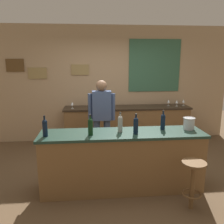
{
  "coord_description": "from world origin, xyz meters",
  "views": [
    {
      "loc": [
        -0.48,
        -3.76,
        1.99
      ],
      "look_at": [
        -0.08,
        0.45,
        1.05
      ],
      "focal_mm": 37.62,
      "sensor_mm": 36.0,
      "label": 1
    }
  ],
  "objects_px": {
    "wine_bottle_c": "(120,123)",
    "wine_glass_b": "(104,102)",
    "bar_stool": "(193,177)",
    "wine_bottle_b": "(90,126)",
    "wine_bottle_e": "(163,121)",
    "wine_glass_a": "(72,104)",
    "bartender": "(102,116)",
    "wine_bottle_a": "(45,127)",
    "wine_glass_d": "(177,102)",
    "wine_glass_e": "(183,101)",
    "wine_bottle_d": "(136,125)",
    "wine_glass_c": "(169,101)",
    "ice_bucket": "(189,123)"
  },
  "relations": [
    {
      "from": "wine_bottle_c",
      "to": "wine_glass_b",
      "type": "bearing_deg",
      "value": 93.09
    },
    {
      "from": "bar_stool",
      "to": "wine_bottle_b",
      "type": "distance_m",
      "value": 1.57
    },
    {
      "from": "wine_bottle_e",
      "to": "wine_glass_b",
      "type": "distance_m",
      "value": 2.18
    },
    {
      "from": "wine_bottle_c",
      "to": "wine_glass_a",
      "type": "height_order",
      "value": "wine_bottle_c"
    },
    {
      "from": "wine_bottle_c",
      "to": "bartender",
      "type": "bearing_deg",
      "value": 102.88
    },
    {
      "from": "wine_bottle_a",
      "to": "wine_glass_d",
      "type": "height_order",
      "value": "wine_bottle_a"
    },
    {
      "from": "wine_glass_d",
      "to": "wine_glass_e",
      "type": "height_order",
      "value": "same"
    },
    {
      "from": "bartender",
      "to": "wine_bottle_d",
      "type": "xyz_separation_m",
      "value": [
        0.44,
        -1.12,
        0.12
      ]
    },
    {
      "from": "wine_glass_c",
      "to": "wine_glass_e",
      "type": "height_order",
      "value": "same"
    },
    {
      "from": "wine_bottle_a",
      "to": "wine_bottle_b",
      "type": "xyz_separation_m",
      "value": [
        0.64,
        -0.0,
        0.0
      ]
    },
    {
      "from": "bar_stool",
      "to": "wine_glass_a",
      "type": "relative_size",
      "value": 4.39
    },
    {
      "from": "wine_bottle_b",
      "to": "wine_bottle_d",
      "type": "bearing_deg",
      "value": -0.27
    },
    {
      "from": "wine_bottle_a",
      "to": "wine_bottle_e",
      "type": "distance_m",
      "value": 1.78
    },
    {
      "from": "wine_glass_a",
      "to": "wine_glass_b",
      "type": "height_order",
      "value": "same"
    },
    {
      "from": "wine_bottle_e",
      "to": "wine_glass_b",
      "type": "xyz_separation_m",
      "value": [
        -0.79,
        2.03,
        -0.05
      ]
    },
    {
      "from": "wine_glass_e",
      "to": "wine_bottle_e",
      "type": "bearing_deg",
      "value": -119.8
    },
    {
      "from": "bartender",
      "to": "ice_bucket",
      "type": "relative_size",
      "value": 8.61
    },
    {
      "from": "bartender",
      "to": "wine_glass_d",
      "type": "xyz_separation_m",
      "value": [
        1.85,
        0.97,
        0.07
      ]
    },
    {
      "from": "ice_bucket",
      "to": "wine_glass_e",
      "type": "distance_m",
      "value": 2.13
    },
    {
      "from": "bartender",
      "to": "wine_glass_c",
      "type": "bearing_deg",
      "value": 32.06
    },
    {
      "from": "wine_bottle_a",
      "to": "wine_glass_b",
      "type": "xyz_separation_m",
      "value": [
        0.98,
        2.2,
        -0.05
      ]
    },
    {
      "from": "wine_bottle_c",
      "to": "wine_glass_c",
      "type": "bearing_deg",
      "value": 54.79
    },
    {
      "from": "ice_bucket",
      "to": "bartender",
      "type": "bearing_deg",
      "value": 143.95
    },
    {
      "from": "bar_stool",
      "to": "wine_bottle_a",
      "type": "bearing_deg",
      "value": 164.94
    },
    {
      "from": "wine_bottle_a",
      "to": "wine_glass_b",
      "type": "distance_m",
      "value": 2.41
    },
    {
      "from": "wine_bottle_c",
      "to": "wine_bottle_b",
      "type": "bearing_deg",
      "value": -165.62
    },
    {
      "from": "wine_bottle_e",
      "to": "bar_stool",
      "type": "bearing_deg",
      "value": -72.87
    },
    {
      "from": "wine_bottle_e",
      "to": "wine_bottle_c",
      "type": "bearing_deg",
      "value": -175.16
    },
    {
      "from": "wine_glass_a",
      "to": "wine_glass_c",
      "type": "xyz_separation_m",
      "value": [
        2.3,
        0.11,
        0.0
      ]
    },
    {
      "from": "bartender",
      "to": "wine_glass_e",
      "type": "bearing_deg",
      "value": 27.01
    },
    {
      "from": "bartender",
      "to": "wine_bottle_b",
      "type": "xyz_separation_m",
      "value": [
        -0.22,
        -1.12,
        0.12
      ]
    },
    {
      "from": "wine_bottle_d",
      "to": "ice_bucket",
      "type": "height_order",
      "value": "wine_bottle_d"
    },
    {
      "from": "bar_stool",
      "to": "wine_glass_e",
      "type": "distance_m",
      "value": 2.9
    },
    {
      "from": "wine_bottle_a",
      "to": "wine_bottle_b",
      "type": "distance_m",
      "value": 0.64
    },
    {
      "from": "wine_glass_c",
      "to": "wine_glass_d",
      "type": "distance_m",
      "value": 0.19
    },
    {
      "from": "wine_glass_a",
      "to": "wine_glass_e",
      "type": "xyz_separation_m",
      "value": [
        2.68,
        0.1,
        0.0
      ]
    },
    {
      "from": "wine_bottle_c",
      "to": "wine_glass_c",
      "type": "height_order",
      "value": "wine_bottle_c"
    },
    {
      "from": "wine_bottle_d",
      "to": "wine_glass_a",
      "type": "distance_m",
      "value": 2.33
    },
    {
      "from": "bartender",
      "to": "wine_bottle_c",
      "type": "xyz_separation_m",
      "value": [
        0.23,
        -1.0,
        0.12
      ]
    },
    {
      "from": "wine_bottle_a",
      "to": "wine_bottle_d",
      "type": "relative_size",
      "value": 1.0
    },
    {
      "from": "ice_bucket",
      "to": "wine_glass_a",
      "type": "height_order",
      "value": "ice_bucket"
    },
    {
      "from": "ice_bucket",
      "to": "wine_glass_c",
      "type": "height_order",
      "value": "ice_bucket"
    },
    {
      "from": "bartender",
      "to": "ice_bucket",
      "type": "distance_m",
      "value": 1.64
    },
    {
      "from": "wine_bottle_e",
      "to": "wine_glass_e",
      "type": "relative_size",
      "value": 1.97
    },
    {
      "from": "bartender",
      "to": "wine_glass_e",
      "type": "relative_size",
      "value": 10.45
    },
    {
      "from": "bartender",
      "to": "wine_bottle_b",
      "type": "distance_m",
      "value": 1.14
    },
    {
      "from": "wine_glass_a",
      "to": "wine_glass_b",
      "type": "relative_size",
      "value": 1.0
    },
    {
      "from": "ice_bucket",
      "to": "wine_glass_e",
      "type": "bearing_deg",
      "value": 70.19
    },
    {
      "from": "wine_bottle_b",
      "to": "wine_glass_e",
      "type": "xyz_separation_m",
      "value": [
        2.27,
        2.16,
        -0.05
      ]
    },
    {
      "from": "wine_bottle_b",
      "to": "ice_bucket",
      "type": "bearing_deg",
      "value": 5.63
    }
  ]
}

